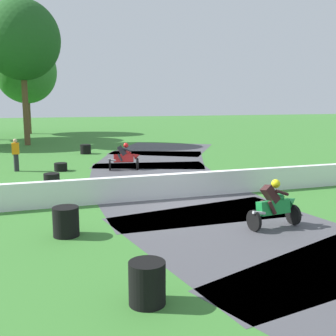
% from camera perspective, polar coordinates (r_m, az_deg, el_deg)
% --- Properties ---
extents(ground_plane, '(120.00, 120.00, 0.00)m').
position_cam_1_polar(ground_plane, '(15.63, 1.10, -4.01)').
color(ground_plane, '#38752D').
extents(track_asphalt, '(12.44, 36.62, 0.01)m').
position_cam_1_polar(track_asphalt, '(16.28, 6.97, -3.51)').
color(track_asphalt, '#47474C').
rests_on(track_asphalt, ground).
extents(safety_barrier, '(24.49, 1.94, 0.90)m').
position_cam_1_polar(safety_barrier, '(17.65, 15.88, -1.29)').
color(safety_barrier, white).
rests_on(safety_barrier, ground).
extents(motorcycle_lead_red, '(1.71, 0.88, 1.43)m').
position_cam_1_polar(motorcycle_lead_red, '(21.45, -5.87, 1.50)').
color(motorcycle_lead_red, black).
rests_on(motorcycle_lead_red, ground).
extents(motorcycle_chase_green, '(1.68, 0.95, 1.43)m').
position_cam_1_polar(motorcycle_chase_green, '(12.44, 14.39, -4.85)').
color(motorcycle_chase_green, black).
rests_on(motorcycle_chase_green, ground).
extents(tire_stack_near, '(0.69, 0.69, 0.60)m').
position_cam_1_polar(tire_stack_near, '(27.69, -11.15, 2.53)').
color(tire_stack_near, black).
rests_on(tire_stack_near, ground).
extents(tire_stack_mid_a, '(0.64, 0.64, 0.40)m').
position_cam_1_polar(tire_stack_mid_a, '(21.70, -14.39, 0.14)').
color(tire_stack_mid_a, black).
rests_on(tire_stack_mid_a, ground).
extents(tire_stack_mid_b, '(0.64, 0.64, 0.60)m').
position_cam_1_polar(tire_stack_mid_b, '(17.81, -15.54, -1.67)').
color(tire_stack_mid_b, black).
rests_on(tire_stack_mid_b, ground).
extents(tire_stack_far, '(0.70, 0.70, 0.80)m').
position_cam_1_polar(tire_stack_far, '(11.69, -13.72, -7.09)').
color(tire_stack_far, black).
rests_on(tire_stack_far, ground).
extents(tire_stack_extra_a, '(0.68, 0.68, 0.80)m').
position_cam_1_polar(tire_stack_extra_a, '(7.87, -2.86, -15.35)').
color(tire_stack_extra_a, black).
rests_on(tire_stack_extra_a, ground).
extents(track_marshal, '(0.34, 0.24, 1.63)m').
position_cam_1_polar(track_marshal, '(22.17, -19.99, 1.67)').
color(track_marshal, '#232328').
rests_on(track_marshal, ground).
extents(tree_far_left, '(5.60, 5.60, 10.71)m').
position_cam_1_polar(tree_far_left, '(33.79, -19.28, 16.13)').
color(tree_far_left, brown).
rests_on(tree_far_left, ground).
extents(tree_behind_barrier, '(5.80, 5.80, 9.05)m').
position_cam_1_polar(tree_behind_barrier, '(43.67, -18.76, 12.30)').
color(tree_behind_barrier, brown).
rests_on(tree_behind_barrier, ground).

